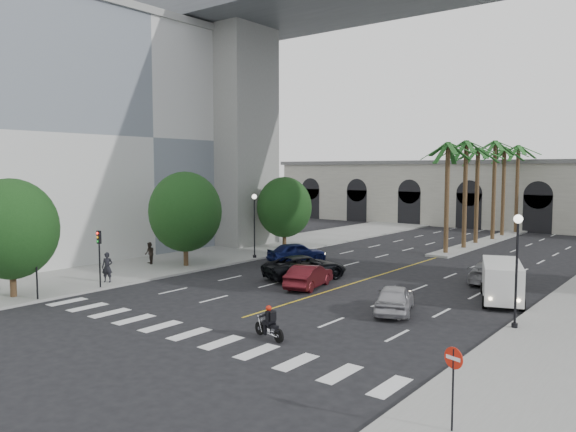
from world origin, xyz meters
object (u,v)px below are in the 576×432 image
at_px(lamp_post_left_far, 254,220).
at_px(motorcycle_rider, 270,324).
at_px(cargo_van, 502,280).
at_px(pedestrian_b, 150,253).
at_px(do_not_enter_sign, 453,372).
at_px(car_c, 305,267).
at_px(car_b, 309,276).
at_px(lamp_post_right, 517,261).
at_px(traffic_signal_far, 99,249).
at_px(traffic_signal_near, 36,257).
at_px(car_d, 489,272).
at_px(pedestrian_a, 107,267).
at_px(car_a, 394,299).
at_px(car_e, 297,252).

xyz_separation_m(lamp_post_left_far, motorcycle_rider, (14.72, -15.85, -2.55)).
distance_m(cargo_van, pedestrian_b, 25.29).
bearing_deg(do_not_enter_sign, car_c, 153.99).
height_order(car_b, car_c, car_c).
height_order(lamp_post_left_far, motorcycle_rider, lamp_post_left_far).
relative_size(lamp_post_right, motorcycle_rider, 2.66).
bearing_deg(lamp_post_left_far, lamp_post_right, -19.33).
distance_m(traffic_signal_far, car_b, 12.97).
height_order(lamp_post_right, traffic_signal_near, lamp_post_right).
bearing_deg(car_d, pedestrian_b, 15.06).
height_order(car_d, pedestrian_a, pedestrian_a).
bearing_deg(car_c, car_a, 176.78).
bearing_deg(motorcycle_rider, traffic_signal_near, -154.15).
bearing_deg(car_e, lamp_post_left_far, 38.32).
relative_size(car_b, car_c, 0.77).
xyz_separation_m(traffic_signal_far, car_d, (18.18, 16.67, -1.81)).
bearing_deg(pedestrian_b, car_b, 25.44).
height_order(motorcycle_rider, cargo_van, cargo_van).
bearing_deg(car_b, lamp_post_right, 159.42).
bearing_deg(car_c, car_d, -125.37).
bearing_deg(do_not_enter_sign, lamp_post_left_far, 158.76).
bearing_deg(lamp_post_right, car_d, 113.94).
bearing_deg(car_a, lamp_post_left_far, -47.54).
distance_m(lamp_post_right, car_a, 6.37).
bearing_deg(pedestrian_b, motorcycle_rider, -3.18).
xyz_separation_m(traffic_signal_near, cargo_van, (20.50, 15.77, -1.27)).
bearing_deg(do_not_enter_sign, motorcycle_rider, 176.31).
relative_size(motorcycle_rider, car_c, 0.35).
distance_m(car_d, pedestrian_b, 24.45).
height_order(lamp_post_left_far, traffic_signal_near, lamp_post_left_far).
bearing_deg(motorcycle_rider, lamp_post_right, 59.78).
xyz_separation_m(lamp_post_left_far, car_e, (3.65, 0.88, -2.42)).
bearing_deg(cargo_van, pedestrian_b, 170.42).
bearing_deg(car_e, car_c, 156.47).
relative_size(cargo_van, pedestrian_a, 2.89).
bearing_deg(lamp_post_right, car_e, 155.12).
height_order(car_b, car_d, car_b).
distance_m(lamp_post_left_far, motorcycle_rider, 21.79).
distance_m(motorcycle_rider, pedestrian_a, 15.84).
bearing_deg(pedestrian_b, car_c, 35.40).
relative_size(car_b, cargo_van, 0.80).
xyz_separation_m(lamp_post_right, motorcycle_rider, (-8.08, -7.85, -2.55)).
relative_size(traffic_signal_near, car_e, 0.77).
xyz_separation_m(traffic_signal_near, do_not_enter_sign, (24.30, -1.11, -0.67)).
height_order(car_d, car_e, car_e).
xyz_separation_m(car_a, do_not_enter_sign, (7.45, -11.15, 1.09)).
distance_m(traffic_signal_far, car_a, 17.98).
distance_m(traffic_signal_far, car_c, 13.22).
distance_m(lamp_post_right, car_c, 15.40).
distance_m(lamp_post_right, traffic_signal_far, 23.62).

